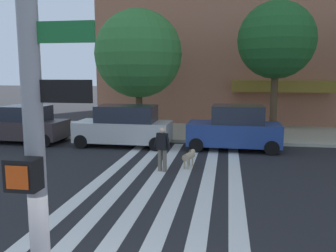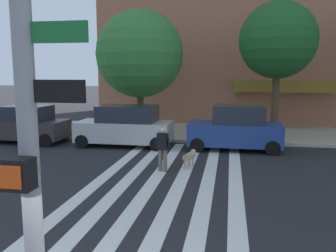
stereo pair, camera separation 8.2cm
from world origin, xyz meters
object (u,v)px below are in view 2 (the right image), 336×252
object	(u,v)px
parked_car_near_curb	(26,125)
street_tree_middle	(278,40)
parked_car_behind_first	(125,126)
parked_car_third_in_line	(236,129)
traffic_light_pole	(22,83)
street_tree_nearest	(140,54)
dog_on_leash	(190,156)
pedestrian_dog_walker	(163,147)

from	to	relation	value
parked_car_near_curb	street_tree_middle	world-z (taller)	street_tree_middle
parked_car_behind_first	parked_car_third_in_line	xyz separation A→B (m)	(5.35, -0.00, 0.01)
parked_car_third_in_line	street_tree_middle	size ratio (longest dim) A/B	0.61
parked_car_near_curb	street_tree_middle	xyz separation A→B (m)	(12.76, 2.92, 4.34)
parked_car_near_curb	traffic_light_pole	bearing A→B (deg)	-58.21
traffic_light_pole	street_tree_middle	bearing A→B (deg)	76.22
parked_car_third_in_line	street_tree_nearest	world-z (taller)	street_tree_nearest
parked_car_near_curb	street_tree_nearest	xyz separation A→B (m)	(5.34, 3.04, 3.72)
traffic_light_pole	parked_car_behind_first	bearing A→B (deg)	103.28
parked_car_third_in_line	street_tree_middle	world-z (taller)	street_tree_middle
traffic_light_pole	dog_on_leash	world-z (taller)	traffic_light_pole
parked_car_near_curb	parked_car_behind_first	world-z (taller)	parked_car_behind_first
pedestrian_dog_walker	parked_car_near_curb	bearing A→B (deg)	152.20
street_tree_nearest	dog_on_leash	size ratio (longest dim) A/B	6.78
street_tree_middle	traffic_light_pole	bearing A→B (deg)	-103.78
traffic_light_pole	pedestrian_dog_walker	bearing A→B (deg)	93.61
street_tree_nearest	dog_on_leash	bearing A→B (deg)	-61.30
parked_car_behind_first	street_tree_middle	size ratio (longest dim) A/B	0.65
parked_car_third_in_line	pedestrian_dog_walker	xyz separation A→B (m)	(-2.68, -4.23, -0.07)
parked_car_third_in_line	pedestrian_dog_walker	world-z (taller)	parked_car_third_in_line
traffic_light_pole	parked_car_near_curb	xyz separation A→B (m)	(-8.63, 13.93, -2.62)
parked_car_third_in_line	street_tree_middle	distance (m)	5.56
parked_car_near_curb	parked_car_third_in_line	distance (m)	10.70
parked_car_near_curb	parked_car_third_in_line	xyz separation A→B (m)	(10.70, 0.00, 0.09)
pedestrian_dog_walker	dog_on_leash	size ratio (longest dim) A/B	1.60
parked_car_behind_first	street_tree_middle	xyz separation A→B (m)	(7.42, 2.92, 4.27)
parked_car_near_curb	pedestrian_dog_walker	distance (m)	9.07
parked_car_near_curb	dog_on_leash	xyz separation A→B (m)	(8.93, -3.52, -0.46)
parked_car_third_in_line	street_tree_nearest	size ratio (longest dim) A/B	0.62
parked_car_behind_first	traffic_light_pole	bearing A→B (deg)	-76.72
parked_car_third_in_line	parked_car_behind_first	bearing A→B (deg)	179.99
parked_car_behind_first	street_tree_nearest	distance (m)	4.75
traffic_light_pole	dog_on_leash	distance (m)	10.86
traffic_light_pole	dog_on_leash	size ratio (longest dim) A/B	5.66
parked_car_third_in_line	street_tree_middle	bearing A→B (deg)	54.72
street_tree_middle	dog_on_leash	distance (m)	8.90
street_tree_middle	pedestrian_dog_walker	distance (m)	9.61
pedestrian_dog_walker	dog_on_leash	bearing A→B (deg)	37.74
traffic_light_pole	parked_car_near_curb	bearing A→B (deg)	121.79
traffic_light_pole	pedestrian_dog_walker	xyz separation A→B (m)	(-0.61, 9.70, -2.59)
parked_car_near_curb	dog_on_leash	world-z (taller)	parked_car_near_curb
parked_car_third_in_line	parked_car_near_curb	bearing A→B (deg)	-180.00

